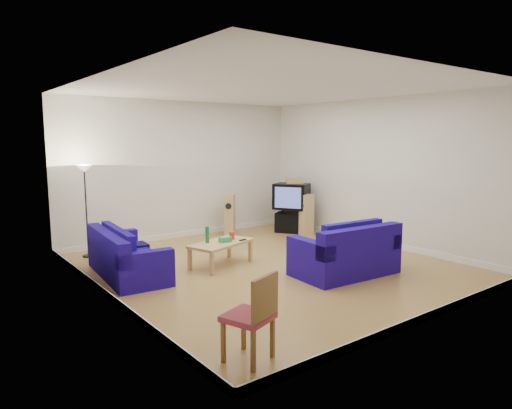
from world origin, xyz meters
TOP-DOWN VIEW (x-y plane):
  - room at (0.00, 0.00)m, footprint 6.01×6.51m
  - sofa_three_seat at (-2.35, 1.00)m, footprint 1.05×2.11m
  - sofa_loveseat at (0.71, -1.24)m, footprint 1.83×1.11m
  - coffee_table at (-0.70, 0.54)m, footprint 1.36×0.96m
  - bottle at (-0.93, 0.64)m, footprint 0.10×0.10m
  - tissue_box at (-0.64, 0.49)m, footprint 0.24×0.15m
  - red_canister at (-0.41, 0.61)m, footprint 0.13×0.13m
  - remote at (-0.30, 0.41)m, footprint 0.15×0.06m
  - tv_stand at (2.40, 2.06)m, footprint 0.82×0.91m
  - av_receiver at (2.40, 2.03)m, footprint 0.52×0.58m
  - television at (2.35, 2.04)m, footprint 0.94×1.01m
  - centre_speaker at (2.44, 2.02)m, footprint 0.44×0.36m
  - speaker_left at (0.94, 2.70)m, footprint 0.37×0.37m
  - speaker_right at (2.45, 1.60)m, footprint 0.32×0.25m
  - floor_lamp at (-2.45, 2.70)m, footprint 0.31×0.31m
  - dining_chair at (-2.43, -2.77)m, footprint 0.58×0.58m

SIDE VIEW (x-z plane):
  - tv_stand at x=2.40m, z-range 0.00..0.49m
  - sofa_three_seat at x=-2.35m, z-range -0.10..0.69m
  - sofa_loveseat at x=0.71m, z-range -0.11..0.78m
  - coffee_table at x=-0.70m, z-range 0.17..0.62m
  - remote at x=-0.30m, z-range 0.45..0.47m
  - tissue_box at x=-0.64m, z-range 0.45..0.54m
  - speaker_right at x=2.45m, z-range 0.00..1.00m
  - speaker_left at x=0.94m, z-range 0.00..1.00m
  - red_canister at x=-0.41m, z-range 0.45..0.59m
  - dining_chair at x=-2.43m, z-range 0.06..1.01m
  - av_receiver at x=2.40m, z-range 0.49..0.60m
  - bottle at x=-0.93m, z-range 0.45..0.75m
  - television at x=2.35m, z-range 0.60..1.23m
  - centre_speaker at x=2.44m, z-range 1.23..1.38m
  - floor_lamp at x=-2.45m, z-range 0.59..2.42m
  - room at x=0.00m, z-range -0.06..3.15m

